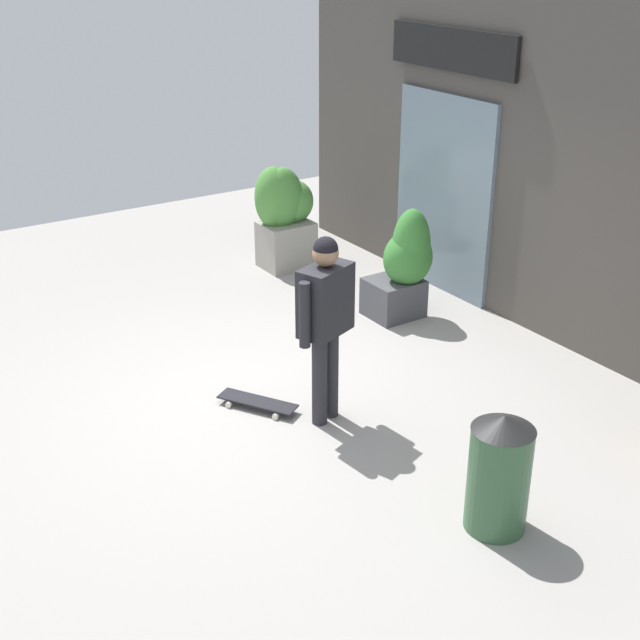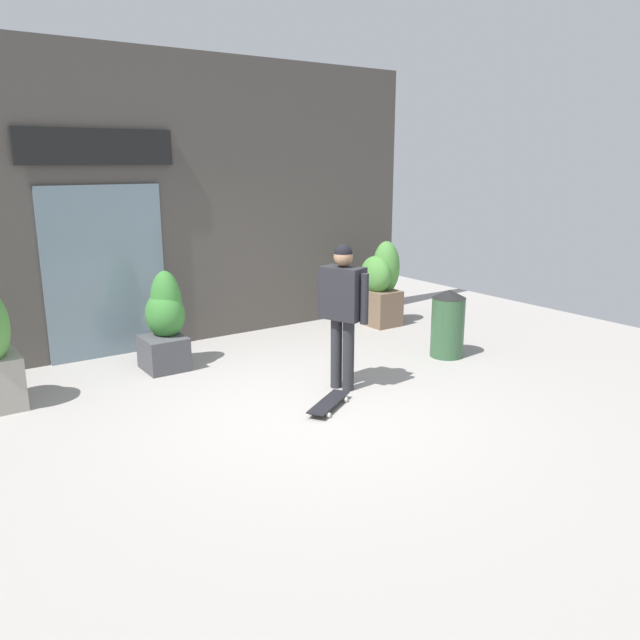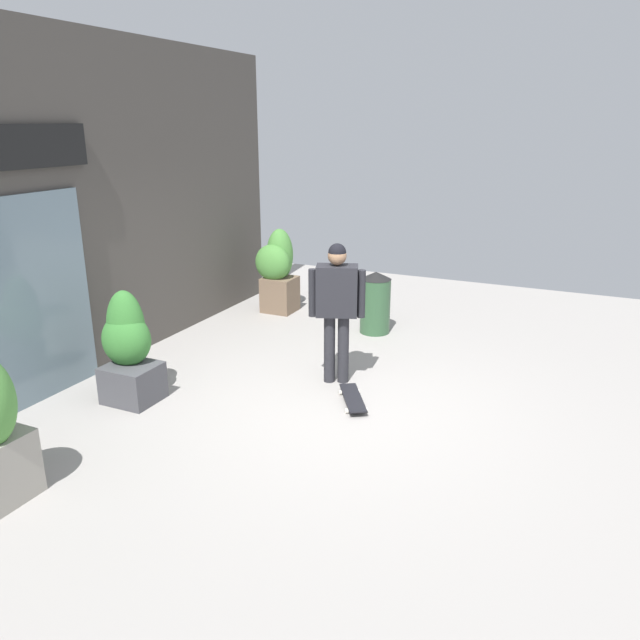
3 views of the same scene
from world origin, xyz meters
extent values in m
plane|color=#9E9993|center=(0.00, 0.00, 0.00)|extent=(12.00, 12.00, 0.00)
cube|color=#4C4742|center=(0.00, 3.04, 1.96)|extent=(7.45, 0.25, 3.92)
cube|color=slate|center=(-1.14, 2.89, 1.11)|extent=(1.54, 0.06, 2.22)
cube|color=black|center=(-1.13, 2.87, 2.68)|extent=(1.91, 0.05, 0.44)
cylinder|color=#28282D|center=(0.65, 0.06, 0.41)|extent=(0.13, 0.13, 0.82)
cylinder|color=#28282D|center=(0.59, 0.21, 0.41)|extent=(0.13, 0.13, 0.82)
cube|color=#232328|center=(0.62, 0.14, 1.11)|extent=(0.40, 0.52, 0.58)
cylinder|color=#232328|center=(0.71, -0.12, 1.07)|extent=(0.09, 0.09, 0.55)
cylinder|color=#232328|center=(0.52, 0.40, 1.07)|extent=(0.09, 0.09, 0.55)
sphere|color=#997051|center=(0.62, 0.14, 1.51)|extent=(0.21, 0.21, 0.21)
sphere|color=black|center=(0.62, 0.14, 1.54)|extent=(0.20, 0.20, 0.20)
cube|color=black|center=(0.15, -0.26, 0.07)|extent=(0.71, 0.54, 0.02)
cylinder|color=silver|center=(0.00, -0.47, 0.03)|extent=(0.06, 0.05, 0.05)
cylinder|color=silver|center=(-0.10, -0.29, 0.03)|extent=(0.06, 0.05, 0.05)
cylinder|color=silver|center=(0.40, -0.23, 0.03)|extent=(0.06, 0.05, 0.05)
cylinder|color=silver|center=(0.29, -0.05, 0.03)|extent=(0.06, 0.05, 0.05)
cube|color=#47474C|center=(-0.78, 1.95, 0.21)|extent=(0.50, 0.55, 0.41)
ellipsoid|color=#387A33|center=(-0.70, 2.06, 0.66)|extent=(0.47, 0.55, 0.59)
ellipsoid|color=#387A33|center=(-0.67, 2.07, 0.78)|extent=(0.38, 0.42, 0.86)
cube|color=brown|center=(2.83, 2.07, 0.28)|extent=(0.47, 0.49, 0.56)
ellipsoid|color=#4C8C3D|center=(2.75, 2.15, 0.80)|extent=(0.38, 0.59, 0.58)
ellipsoid|color=#4C8C3D|center=(2.93, 2.11, 0.90)|extent=(0.42, 0.42, 0.82)
cylinder|color=#335938|center=(2.48, 0.33, 0.39)|extent=(0.43, 0.43, 0.79)
cone|color=black|center=(2.48, 0.33, 0.84)|extent=(0.44, 0.44, 0.11)
camera|label=1|loc=(5.93, -3.39, 3.84)|focal=48.45mm
camera|label=2|loc=(-3.43, -5.26, 2.51)|focal=35.34mm
camera|label=3|loc=(-5.51, -2.47, 2.92)|focal=34.46mm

